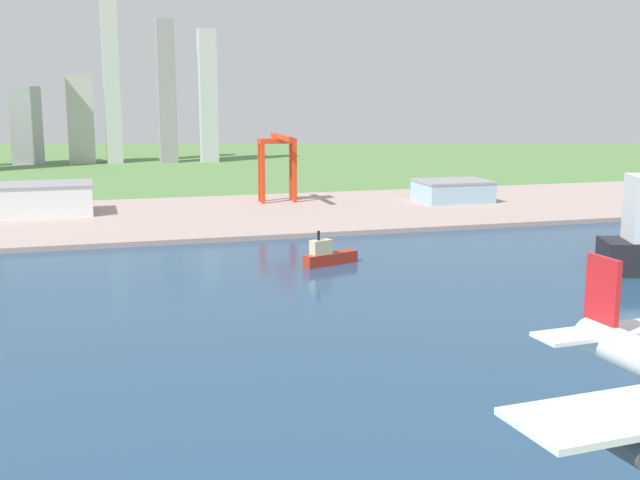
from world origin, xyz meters
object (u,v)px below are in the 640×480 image
Objects in this scene: tugboat_small at (328,255)px; warehouse_annex at (453,191)px; port_crane_red at (278,154)px; warehouse_main at (47,199)px.

warehouse_annex reaches higher than tugboat_small.
port_crane_red reaches higher than warehouse_annex.
port_crane_red is (16.90, 159.29, 26.82)m from tugboat_small.
tugboat_small is 179.74m from warehouse_annex.
port_crane_red is at bearing 167.27° from warehouse_annex.
warehouse_annex is at bearing -3.17° from warehouse_main.
tugboat_small is 162.41m from port_crane_red.
warehouse_annex is (226.76, -12.55, -2.00)m from warehouse_main.
port_crane_red reaches higher than tugboat_small.
tugboat_small is 0.57× the size of warehouse_annex.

